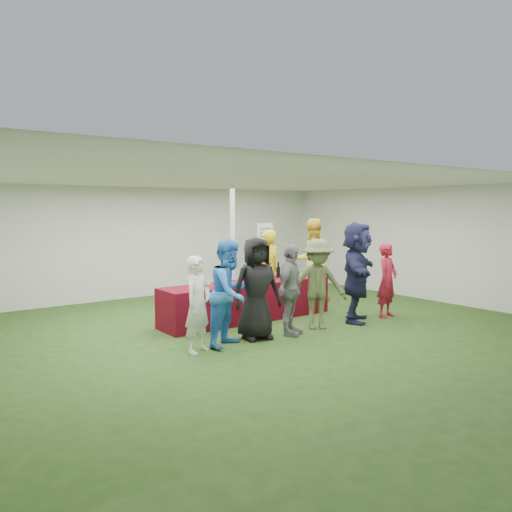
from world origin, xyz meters
TOP-DOWN VIEW (x-y plane):
  - ground at (0.00, 0.00)m, footprint 60.00×60.00m
  - tent at (0.50, 1.20)m, footprint 10.00×10.00m
  - serving_table at (0.29, 0.36)m, footprint 3.60×0.80m
  - wine_bottles at (0.92, 0.49)m, footprint 0.65×0.12m
  - wine_glasses at (-0.59, 0.09)m, footprint 1.08×0.10m
  - water_bottle at (0.33, 0.44)m, footprint 0.07×0.07m
  - bar_towel at (1.83, 0.41)m, footprint 0.25×0.18m
  - dump_bucket at (1.95, 0.14)m, footprint 0.25×0.25m
  - wine_list_sign at (2.60, 2.80)m, footprint 0.50×0.03m
  - staff_pourer at (1.11, 0.79)m, footprint 0.66×0.46m
  - staff_back at (2.68, 1.09)m, footprint 1.16×1.04m
  - customer_0 at (-1.62, -0.99)m, footprint 0.64×0.55m
  - customer_1 at (-1.02, -0.97)m, footprint 1.03×0.95m
  - customer_2 at (-0.43, -0.89)m, footprint 0.93×0.70m
  - customer_3 at (0.18, -1.04)m, footprint 1.00×0.79m
  - customer_4 at (0.88, -0.99)m, footprint 1.22×1.04m
  - customer_5 at (1.88, -1.03)m, footprint 1.75×1.56m
  - customer_6 at (2.69, -1.11)m, footprint 0.61×0.47m

SIDE VIEW (x-z plane):
  - ground at x=0.00m, z-range 0.00..0.00m
  - serving_table at x=0.29m, z-range 0.00..0.75m
  - customer_0 at x=-1.62m, z-range 0.00..1.48m
  - customer_6 at x=2.69m, z-range 0.00..1.49m
  - bar_towel at x=1.83m, z-range 0.75..0.78m
  - customer_3 at x=0.18m, z-range 0.00..1.58m
  - customer_4 at x=0.88m, z-range 0.00..1.64m
  - dump_bucket at x=1.95m, z-range 0.75..0.93m
  - customer_1 at x=-1.02m, z-range 0.00..1.71m
  - water_bottle at x=0.33m, z-range 0.74..0.97m
  - customer_2 at x=-0.43m, z-range 0.00..1.72m
  - wine_glasses at x=-0.59m, z-range 0.78..0.94m
  - staff_pourer at x=1.11m, z-range 0.00..1.74m
  - wine_bottles at x=0.92m, z-range 0.71..1.03m
  - customer_5 at x=1.88m, z-range 0.00..1.93m
  - staff_back at x=2.68m, z-range 0.00..1.95m
  - wine_list_sign at x=2.60m, z-range 0.42..2.22m
  - tent at x=0.50m, z-range -3.65..6.35m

